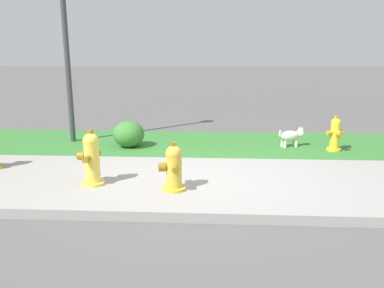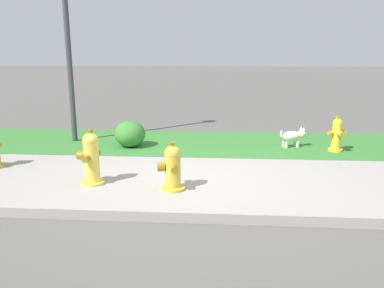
{
  "view_description": "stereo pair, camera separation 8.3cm",
  "coord_description": "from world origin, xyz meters",
  "px_view_note": "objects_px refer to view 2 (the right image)",
  "views": [
    {
      "loc": [
        0.19,
        -5.13,
        1.77
      ],
      "look_at": [
        -0.14,
        0.65,
        0.4
      ],
      "focal_mm": 35.0,
      "sensor_mm": 36.0,
      "label": 1
    },
    {
      "loc": [
        0.27,
        -5.12,
        1.77
      ],
      "look_at": [
        -0.14,
        0.65,
        0.4
      ],
      "focal_mm": 35.0,
      "sensor_mm": 36.0,
      "label": 2
    }
  ],
  "objects_px": {
    "fire_hydrant_by_grass_verge": "(337,135)",
    "small_white_dog": "(293,136)",
    "fire_hydrant_near_corner": "(172,168)",
    "fire_hydrant_far_end": "(91,158)",
    "shrub_bush_near_lamp": "(130,134)"
  },
  "relations": [
    {
      "from": "fire_hydrant_by_grass_verge",
      "to": "small_white_dog",
      "type": "height_order",
      "value": "fire_hydrant_by_grass_verge"
    },
    {
      "from": "fire_hydrant_near_corner",
      "to": "small_white_dog",
      "type": "distance_m",
      "value": 3.33
    },
    {
      "from": "fire_hydrant_far_end",
      "to": "fire_hydrant_by_grass_verge",
      "type": "distance_m",
      "value": 4.53
    },
    {
      "from": "small_white_dog",
      "to": "shrub_bush_near_lamp",
      "type": "xyz_separation_m",
      "value": [
        -3.22,
        -0.2,
        0.04
      ]
    },
    {
      "from": "fire_hydrant_far_end",
      "to": "shrub_bush_near_lamp",
      "type": "bearing_deg",
      "value": 10.04
    },
    {
      "from": "fire_hydrant_far_end",
      "to": "shrub_bush_near_lamp",
      "type": "distance_m",
      "value": 2.25
    },
    {
      "from": "shrub_bush_near_lamp",
      "to": "small_white_dog",
      "type": "bearing_deg",
      "value": 3.57
    },
    {
      "from": "fire_hydrant_near_corner",
      "to": "shrub_bush_near_lamp",
      "type": "bearing_deg",
      "value": 11.61
    },
    {
      "from": "small_white_dog",
      "to": "shrub_bush_near_lamp",
      "type": "height_order",
      "value": "shrub_bush_near_lamp"
    },
    {
      "from": "fire_hydrant_far_end",
      "to": "fire_hydrant_near_corner",
      "type": "distance_m",
      "value": 1.16
    },
    {
      "from": "small_white_dog",
      "to": "shrub_bush_near_lamp",
      "type": "distance_m",
      "value": 3.23
    },
    {
      "from": "fire_hydrant_far_end",
      "to": "shrub_bush_near_lamp",
      "type": "relative_size",
      "value": 1.29
    },
    {
      "from": "fire_hydrant_near_corner",
      "to": "small_white_dog",
      "type": "xyz_separation_m",
      "value": [
        2.08,
        2.6,
        -0.09
      ]
    },
    {
      "from": "fire_hydrant_near_corner",
      "to": "shrub_bush_near_lamp",
      "type": "distance_m",
      "value": 2.66
    },
    {
      "from": "fire_hydrant_by_grass_verge",
      "to": "small_white_dog",
      "type": "xyz_separation_m",
      "value": [
        -0.75,
        0.28,
        -0.1
      ]
    }
  ]
}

